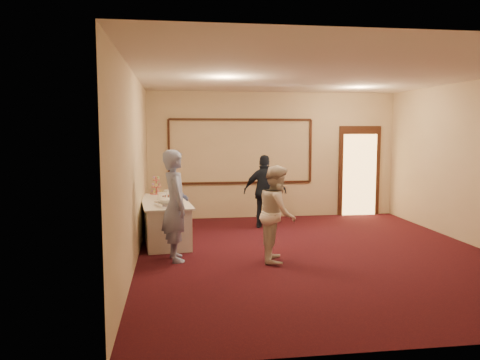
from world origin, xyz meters
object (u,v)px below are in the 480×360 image
plate_stack_a (162,196)px  woman (277,213)px  man (175,205)px  cupcake_stand (156,187)px  tart (176,201)px  guest (265,192)px  plate_stack_b (169,194)px  pavlova_tray (168,202)px  buffet_table (165,220)px

plate_stack_a → woman: 2.57m
man → cupcake_stand: bearing=-1.5°
plate_stack_a → woman: woman is taller
cupcake_stand → tart: cupcake_stand is taller
tart → guest: guest is taller
plate_stack_a → plate_stack_b: 0.27m
plate_stack_b → tart: (0.14, -0.63, -0.05)m
pavlova_tray → guest: (2.05, 1.59, -0.06)m
pavlova_tray → plate_stack_b: bearing=89.6°
pavlova_tray → cupcake_stand: bearing=98.8°
pavlova_tray → tart: bearing=69.8°
man → woman: man is taller
pavlova_tray → plate_stack_a: pavlova_tray is taller
pavlova_tray → man: man is taller
plate_stack_a → man: 1.52m
tart → buffet_table: bearing=123.3°
buffet_table → guest: guest is taller
pavlova_tray → plate_stack_b: size_ratio=2.84×
woman → man: bearing=92.9°
plate_stack_b → woman: bearing=-48.7°
plate_stack_a → plate_stack_b: size_ratio=0.88×
guest → man: bearing=64.8°
pavlova_tray → plate_stack_b: 1.02m
plate_stack_b → guest: guest is taller
plate_stack_b → tart: size_ratio=0.63×
plate_stack_a → guest: guest is taller
pavlova_tray → man: size_ratio=0.30×
buffet_table → plate_stack_a: 0.46m
guest → plate_stack_a: bearing=34.8°
plate_stack_b → man: bearing=-85.9°
guest → buffet_table: bearing=36.9°
buffet_table → pavlova_tray: size_ratio=4.22×
woman → plate_stack_b: bearing=53.1°
buffet_table → tart: 0.57m
tart → guest: 2.25m
buffet_table → man: man is taller
buffet_table → plate_stack_a: size_ratio=13.55×
woman → guest: bearing=5.1°
cupcake_stand → woman: 3.30m
buffet_table → plate_stack_a: (-0.05, 0.07, 0.45)m
pavlova_tray → tart: (0.15, 0.40, -0.05)m
buffet_table → guest: size_ratio=1.45×
cupcake_stand → man: man is taller
plate_stack_b → cupcake_stand: bearing=112.6°
cupcake_stand → tart: (0.40, -1.26, -0.11)m
cupcake_stand → man: bearing=-80.7°
buffet_table → woman: (1.82, -1.68, 0.38)m
buffet_table → cupcake_stand: (-0.19, 0.93, 0.52)m
pavlova_tray → guest: guest is taller
buffet_table → tart: (0.21, -0.33, 0.41)m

